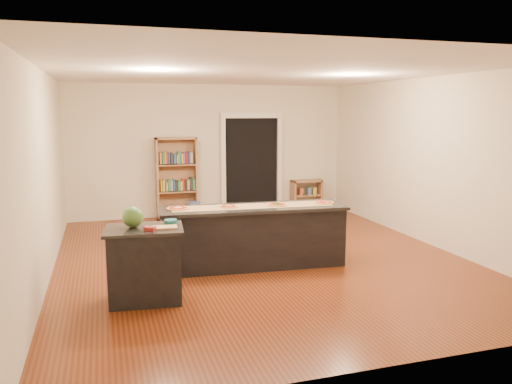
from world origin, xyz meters
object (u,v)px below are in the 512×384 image
object	(u,v)px
low_shelf	(306,195)
watermelon	(133,217)
waste_bin	(194,210)
kitchen_island	(253,236)
bookshelf	(177,178)
side_counter	(145,264)

from	to	relation	value
low_shelf	watermelon	xyz separation A→B (m)	(-4.10, -4.50, 0.67)
waste_bin	watermelon	world-z (taller)	watermelon
kitchen_island	waste_bin	xyz separation A→B (m)	(-0.24, 3.52, -0.27)
low_shelf	bookshelf	bearing A→B (deg)	-179.95
watermelon	low_shelf	bearing A→B (deg)	47.69
waste_bin	bookshelf	bearing A→B (deg)	159.75
low_shelf	watermelon	bearing A→B (deg)	-132.31
waste_bin	low_shelf	bearing A→B (deg)	2.81
side_counter	kitchen_island	bearing A→B (deg)	35.50
side_counter	waste_bin	distance (m)	4.66
bookshelf	waste_bin	xyz separation A→B (m)	(0.34, -0.12, -0.67)
bookshelf	watermelon	xyz separation A→B (m)	(-1.15, -4.50, 0.16)
low_shelf	kitchen_island	bearing A→B (deg)	-122.97
low_shelf	waste_bin	bearing A→B (deg)	-177.19
low_shelf	watermelon	size ratio (longest dim) A/B	2.79
kitchen_island	waste_bin	bearing A→B (deg)	98.11
kitchen_island	side_counter	distance (m)	1.86
low_shelf	watermelon	distance (m)	6.12
kitchen_island	watermelon	size ratio (longest dim) A/B	10.77
side_counter	watermelon	xyz separation A→B (m)	(-0.12, 0.07, 0.56)
kitchen_island	watermelon	distance (m)	2.01
kitchen_island	waste_bin	distance (m)	3.54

